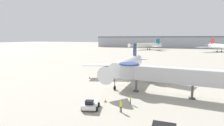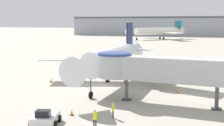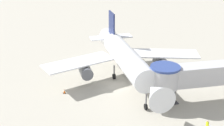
{
  "view_description": "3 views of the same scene",
  "coord_description": "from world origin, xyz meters",
  "px_view_note": "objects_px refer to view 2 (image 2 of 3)",
  "views": [
    {
      "loc": [
        12.59,
        -42.52,
        11.08
      ],
      "look_at": [
        -2.07,
        -0.34,
        4.68
      ],
      "focal_mm": 28.0,
      "sensor_mm": 36.0,
      "label": 1
    },
    {
      "loc": [
        15.23,
        -44.14,
        9.72
      ],
      "look_at": [
        3.12,
        -5.06,
        4.25
      ],
      "focal_mm": 50.0,
      "sensor_mm": 36.0,
      "label": 2
    },
    {
      "loc": [
        -14.07,
        -42.07,
        22.43
      ],
      "look_at": [
        -1.8,
        -1.95,
        4.92
      ],
      "focal_mm": 50.0,
      "sensor_mm": 36.0,
      "label": 3
    }
  ],
  "objects_px": {
    "pushback_tug_white": "(45,118)",
    "traffic_cone_near_nose": "(72,112)",
    "main_airplane": "(114,59)",
    "ground_crew_marshaller": "(95,118)",
    "traffic_cone_port_wing": "(51,80)",
    "ground_crew_wing_walker": "(113,109)",
    "traffic_cone_starboard_wing": "(179,91)",
    "background_jet_teal_tail": "(158,31)",
    "jet_bridge": "(177,70)"
  },
  "relations": [
    {
      "from": "pushback_tug_white",
      "to": "traffic_cone_port_wing",
      "type": "bearing_deg",
      "value": 102.8
    },
    {
      "from": "traffic_cone_starboard_wing",
      "to": "ground_crew_wing_walker",
      "type": "xyz_separation_m",
      "value": [
        -5.34,
        -13.04,
        0.65
      ]
    },
    {
      "from": "traffic_cone_port_wing",
      "to": "traffic_cone_near_nose",
      "type": "bearing_deg",
      "value": -55.26
    },
    {
      "from": "traffic_cone_starboard_wing",
      "to": "background_jet_teal_tail",
      "type": "bearing_deg",
      "value": 100.07
    },
    {
      "from": "traffic_cone_starboard_wing",
      "to": "ground_crew_marshaller",
      "type": "height_order",
      "value": "ground_crew_marshaller"
    },
    {
      "from": "main_airplane",
      "to": "ground_crew_marshaller",
      "type": "bearing_deg",
      "value": -76.22
    },
    {
      "from": "pushback_tug_white",
      "to": "traffic_cone_near_nose",
      "type": "height_order",
      "value": "pushback_tug_white"
    },
    {
      "from": "traffic_cone_port_wing",
      "to": "background_jet_teal_tail",
      "type": "relative_size",
      "value": 0.02
    },
    {
      "from": "traffic_cone_near_nose",
      "to": "traffic_cone_starboard_wing",
      "type": "relative_size",
      "value": 1.07
    },
    {
      "from": "traffic_cone_starboard_wing",
      "to": "pushback_tug_white",
      "type": "bearing_deg",
      "value": -122.73
    },
    {
      "from": "traffic_cone_near_nose",
      "to": "traffic_cone_starboard_wing",
      "type": "bearing_deg",
      "value": 53.87
    },
    {
      "from": "jet_bridge",
      "to": "pushback_tug_white",
      "type": "bearing_deg",
      "value": -130.31
    },
    {
      "from": "main_airplane",
      "to": "pushback_tug_white",
      "type": "distance_m",
      "value": 20.22
    },
    {
      "from": "main_airplane",
      "to": "ground_crew_wing_walker",
      "type": "height_order",
      "value": "main_airplane"
    },
    {
      "from": "main_airplane",
      "to": "ground_crew_wing_walker",
      "type": "relative_size",
      "value": 16.56
    },
    {
      "from": "traffic_cone_near_nose",
      "to": "ground_crew_marshaller",
      "type": "height_order",
      "value": "ground_crew_marshaller"
    },
    {
      "from": "jet_bridge",
      "to": "traffic_cone_starboard_wing",
      "type": "bearing_deg",
      "value": 97.53
    },
    {
      "from": "traffic_cone_starboard_wing",
      "to": "traffic_cone_near_nose",
      "type": "bearing_deg",
      "value": -126.13
    },
    {
      "from": "traffic_cone_port_wing",
      "to": "ground_crew_wing_walker",
      "type": "bearing_deg",
      "value": -44.92
    },
    {
      "from": "main_airplane",
      "to": "traffic_cone_port_wing",
      "type": "bearing_deg",
      "value": -172.13
    },
    {
      "from": "jet_bridge",
      "to": "ground_crew_wing_walker",
      "type": "relative_size",
      "value": 13.96
    },
    {
      "from": "traffic_cone_port_wing",
      "to": "traffic_cone_near_nose",
      "type": "distance_m",
      "value": 18.62
    },
    {
      "from": "traffic_cone_near_nose",
      "to": "ground_crew_marshaller",
      "type": "distance_m",
      "value": 5.02
    },
    {
      "from": "main_airplane",
      "to": "background_jet_teal_tail",
      "type": "bearing_deg",
      "value": 97.55
    },
    {
      "from": "traffic_cone_starboard_wing",
      "to": "background_jet_teal_tail",
      "type": "xyz_separation_m",
      "value": [
        -22.67,
        127.72,
        4.21
      ]
    },
    {
      "from": "main_airplane",
      "to": "ground_crew_marshaller",
      "type": "distance_m",
      "value": 20.27
    },
    {
      "from": "ground_crew_marshaller",
      "to": "jet_bridge",
      "type": "bearing_deg",
      "value": -132.45
    },
    {
      "from": "pushback_tug_white",
      "to": "ground_crew_wing_walker",
      "type": "height_order",
      "value": "ground_crew_wing_walker"
    },
    {
      "from": "pushback_tug_white",
      "to": "traffic_cone_near_nose",
      "type": "distance_m",
      "value": 3.74
    },
    {
      "from": "jet_bridge",
      "to": "ground_crew_wing_walker",
      "type": "bearing_deg",
      "value": -123.28
    },
    {
      "from": "main_airplane",
      "to": "traffic_cone_port_wing",
      "type": "height_order",
      "value": "main_airplane"
    },
    {
      "from": "main_airplane",
      "to": "background_jet_teal_tail",
      "type": "relative_size",
      "value": 0.86
    },
    {
      "from": "main_airplane",
      "to": "jet_bridge",
      "type": "xyz_separation_m",
      "value": [
        10.36,
        -9.13,
        0.15
      ]
    },
    {
      "from": "background_jet_teal_tail",
      "to": "ground_crew_wing_walker",
      "type": "bearing_deg",
      "value": -39.13
    },
    {
      "from": "background_jet_teal_tail",
      "to": "ground_crew_marshaller",
      "type": "bearing_deg",
      "value": -39.55
    },
    {
      "from": "traffic_cone_port_wing",
      "to": "pushback_tug_white",
      "type": "bearing_deg",
      "value": -63.26
    },
    {
      "from": "traffic_cone_starboard_wing",
      "to": "background_jet_teal_tail",
      "type": "height_order",
      "value": "background_jet_teal_tail"
    },
    {
      "from": "traffic_cone_starboard_wing",
      "to": "background_jet_teal_tail",
      "type": "distance_m",
      "value": 129.79
    },
    {
      "from": "jet_bridge",
      "to": "pushback_tug_white",
      "type": "height_order",
      "value": "jet_bridge"
    },
    {
      "from": "main_airplane",
      "to": "traffic_cone_near_nose",
      "type": "distance_m",
      "value": 16.81
    },
    {
      "from": "main_airplane",
      "to": "background_jet_teal_tail",
      "type": "height_order",
      "value": "background_jet_teal_tail"
    },
    {
      "from": "jet_bridge",
      "to": "background_jet_teal_tail",
      "type": "xyz_separation_m",
      "value": [
        -22.89,
        133.82,
        0.32
      ]
    },
    {
      "from": "jet_bridge",
      "to": "traffic_cone_port_wing",
      "type": "height_order",
      "value": "jet_bridge"
    },
    {
      "from": "pushback_tug_white",
      "to": "traffic_cone_starboard_wing",
      "type": "relative_size",
      "value": 6.15
    },
    {
      "from": "traffic_cone_near_nose",
      "to": "background_jet_teal_tail",
      "type": "height_order",
      "value": "background_jet_teal_tail"
    },
    {
      "from": "ground_crew_marshaller",
      "to": "background_jet_teal_tail",
      "type": "relative_size",
      "value": 0.06
    },
    {
      "from": "traffic_cone_near_nose",
      "to": "jet_bridge",
      "type": "bearing_deg",
      "value": 36.03
    },
    {
      "from": "jet_bridge",
      "to": "traffic_cone_near_nose",
      "type": "relative_size",
      "value": 35.04
    },
    {
      "from": "main_airplane",
      "to": "background_jet_teal_tail",
      "type": "xyz_separation_m",
      "value": [
        -12.53,
        124.69,
        0.47
      ]
    },
    {
      "from": "pushback_tug_white",
      "to": "traffic_cone_port_wing",
      "type": "distance_m",
      "value": 21.11
    }
  ]
}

